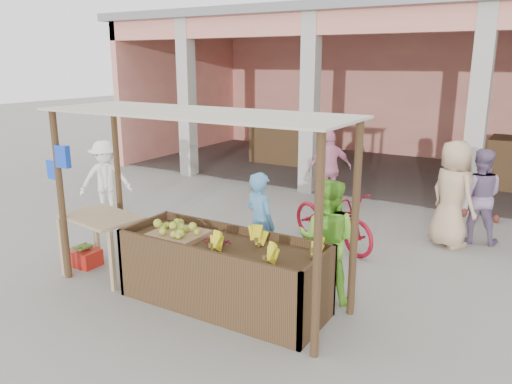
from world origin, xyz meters
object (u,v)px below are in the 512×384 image
Objects in this scene: vendor_green at (327,237)px; motorcycle at (333,217)px; fruit_stall at (223,275)px; vendor_blue at (260,221)px; red_crate at (84,257)px; side_table at (102,225)px.

vendor_green is 0.87× the size of motorcycle.
fruit_stall is 1.10m from vendor_blue.
fruit_stall reaches higher than red_crate.
fruit_stall is at bearing -163.33° from motorcycle.
motorcycle is (-0.65, 1.78, -0.33)m from vendor_green.
side_table reaches higher than red_crate.
motorcycle reaches higher than red_crate.
side_table is 3.61m from motorcycle.
vendor_blue is 0.97× the size of vendor_green.
motorcycle is at bearing 42.37° from red_crate.
vendor_blue reaches higher than side_table.
red_crate is at bearing 157.51° from motorcycle.
vendor_green is (3.52, 0.89, 0.71)m from red_crate.
vendor_blue is (-0.07, 1.03, 0.40)m from fruit_stall.
vendor_green is (1.09, -0.18, 0.03)m from vendor_blue.
red_crate is at bearing 45.81° from vendor_blue.
vendor_green is (2.99, 0.96, 0.09)m from side_table.
side_table is at bearing 53.05° from vendor_blue.
fruit_stall is at bearing 12.74° from side_table.
side_table is at bearing 164.11° from motorcycle.
vendor_blue is (1.90, 1.14, 0.06)m from side_table.
motorcycle is at bearing -83.23° from vendor_blue.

